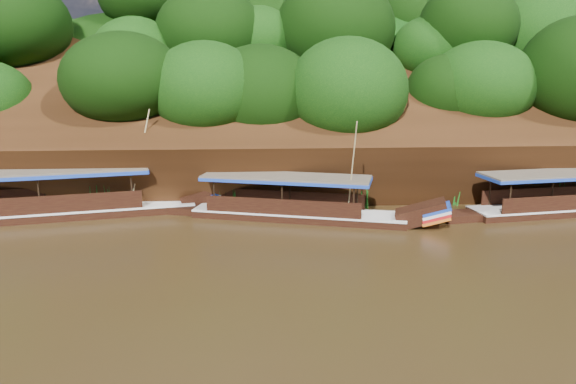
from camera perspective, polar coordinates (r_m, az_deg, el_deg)
name	(u,v)px	position (r m, az deg, el deg)	size (l,w,h in m)	color
ground	(368,265)	(23.81, 8.15, -7.31)	(160.00, 160.00, 0.00)	black
riverbank	(312,145)	(45.28, 2.46, 4.84)	(120.00, 30.06, 19.40)	black
boat_1	(312,210)	(30.08, 2.42, -1.86)	(13.59, 5.58, 5.90)	black
boat_2	(78,205)	(32.94, -20.58, -1.26)	(17.00, 5.79, 6.27)	black
reeds	(289,194)	(32.13, 0.08, -0.24)	(49.11, 2.50, 2.17)	#195D17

